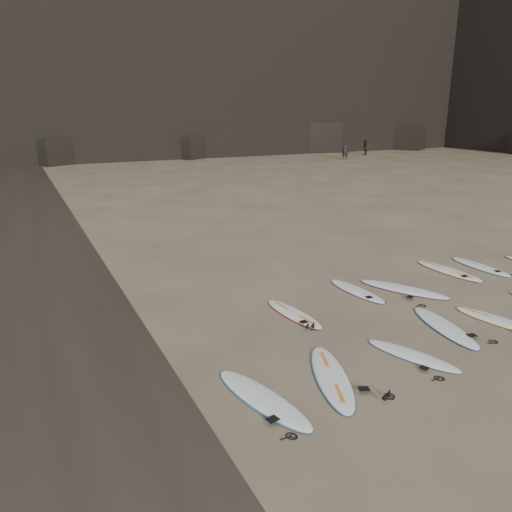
{
  "coord_description": "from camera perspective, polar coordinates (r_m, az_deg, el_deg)",
  "views": [
    {
      "loc": [
        -9.58,
        -8.29,
        5.41
      ],
      "look_at": [
        -3.87,
        3.47,
        1.5
      ],
      "focal_mm": 35.0,
      "sensor_mm": 36.0,
      "label": 1
    }
  ],
  "objects": [
    {
      "name": "surfboard_7",
      "position": [
        16.01,
        16.49,
        -3.62
      ],
      "size": [
        1.91,
        2.79,
        0.1
      ],
      "primitive_type": "ellipsoid",
      "rotation": [
        0.0,
        0.0,
        0.49
      ],
      "color": "white",
      "rests_on": "ground"
    },
    {
      "name": "person_b",
      "position": [
        60.93,
        12.33,
        12.02
      ],
      "size": [
        0.94,
        1.03,
        1.74
      ],
      "primitive_type": "imported",
      "rotation": [
        0.0,
        0.0,
        4.31
      ],
      "color": "black",
      "rests_on": "ground"
    },
    {
      "name": "ground",
      "position": [
        13.77,
        21.45,
        -7.7
      ],
      "size": [
        240.0,
        240.0,
        0.0
      ],
      "primitive_type": "plane",
      "color": "#897559",
      "rests_on": "ground"
    },
    {
      "name": "surfboard_0",
      "position": [
        10.74,
        8.64,
        -13.5
      ],
      "size": [
        1.59,
        2.78,
        0.1
      ],
      "primitive_type": "ellipsoid",
      "rotation": [
        0.0,
        0.0,
        -0.37
      ],
      "color": "white",
      "rests_on": "ground"
    },
    {
      "name": "person_a",
      "position": [
        55.51,
        10.14,
        11.81
      ],
      "size": [
        0.83,
        0.77,
        1.91
      ],
      "primitive_type": "imported",
      "rotation": [
        0.0,
        0.0,
        2.54
      ],
      "color": "black",
      "rests_on": "ground"
    },
    {
      "name": "surfboard_1",
      "position": [
        12.0,
        17.46,
        -10.77
      ],
      "size": [
        1.3,
        2.29,
        0.08
      ],
      "primitive_type": "ellipsoid",
      "rotation": [
        0.0,
        0.0,
        0.36
      ],
      "color": "white",
      "rests_on": "ground"
    },
    {
      "name": "surfboard_6",
      "position": [
        15.53,
        11.42,
        -3.91
      ],
      "size": [
        0.74,
        2.4,
        0.09
      ],
      "primitive_type": "ellipsoid",
      "rotation": [
        0.0,
        0.0,
        0.07
      ],
      "color": "white",
      "rests_on": "ground"
    },
    {
      "name": "surfboard_9",
      "position": [
        19.19,
        24.27,
        -1.1
      ],
      "size": [
        0.61,
        2.48,
        0.09
      ],
      "primitive_type": "ellipsoid",
      "rotation": [
        0.0,
        0.0,
        -0.01
      ],
      "color": "white",
      "rests_on": "ground"
    },
    {
      "name": "surfboard_2",
      "position": [
        13.69,
        20.76,
        -7.56
      ],
      "size": [
        1.17,
        2.69,
        0.09
      ],
      "primitive_type": "ellipsoid",
      "rotation": [
        0.0,
        0.0,
        -0.21
      ],
      "color": "white",
      "rests_on": "ground"
    },
    {
      "name": "surfboard_8",
      "position": [
        18.28,
        21.12,
        -1.55
      ],
      "size": [
        0.83,
        2.71,
        0.1
      ],
      "primitive_type": "ellipsoid",
      "rotation": [
        0.0,
        0.0,
        0.07
      ],
      "color": "white",
      "rests_on": "ground"
    },
    {
      "name": "surfboard_5",
      "position": [
        13.64,
        4.31,
        -6.57
      ],
      "size": [
        0.81,
        2.37,
        0.08
      ],
      "primitive_type": "ellipsoid",
      "rotation": [
        0.0,
        0.0,
        0.11
      ],
      "color": "white",
      "rests_on": "ground"
    },
    {
      "name": "surfboard_3",
      "position": [
        14.62,
        26.13,
        -6.68
      ],
      "size": [
        1.14,
        2.51,
        0.09
      ],
      "primitive_type": "ellipsoid",
      "rotation": [
        0.0,
        0.0,
        0.23
      ],
      "color": "white",
      "rests_on": "ground"
    },
    {
      "name": "surfboard_11",
      "position": [
        9.96,
        0.75,
        -15.94
      ],
      "size": [
        1.22,
        2.75,
        0.1
      ],
      "primitive_type": "ellipsoid",
      "rotation": [
        0.0,
        0.0,
        0.23
      ],
      "color": "white",
      "rests_on": "ground"
    }
  ]
}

